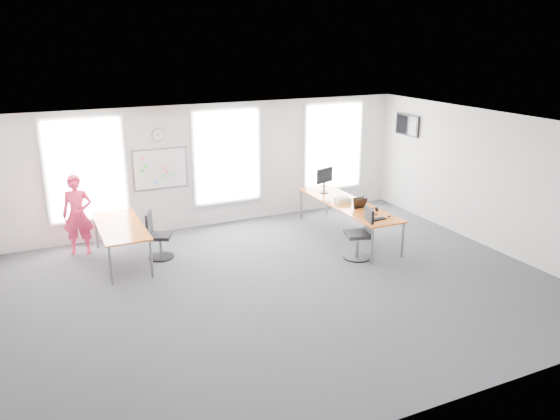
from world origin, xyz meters
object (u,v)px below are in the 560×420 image
person (78,215)px  chair_right (361,236)px  desk_left (120,228)px  headphones (374,210)px  desk_right (348,205)px  chair_left (157,238)px  keyboard (377,219)px  monitor (325,178)px

person → chair_right: bearing=-12.1°
desk_left → headphones: bearing=-15.8°
desk_right → chair_right: (-0.44, -1.25, -0.28)m
headphones → chair_left: bearing=172.9°
person → keyboard: size_ratio=4.32×
desk_right → headphones: headphones is taller
chair_right → headphones: size_ratio=6.25×
desk_left → chair_right: size_ratio=2.01×
headphones → monitor: bearing=107.0°
chair_right → person: bearing=-101.7°
chair_right → chair_left: bearing=-99.1°
chair_right → chair_left: 4.30m
person → keyboard: (5.72, -2.84, -0.05)m
keyboard → chair_right: bearing=166.1°
monitor → desk_right: bearing=-106.1°
desk_left → chair_left: chair_left is taller
desk_right → person: person is taller
person → chair_left: bearing=-18.4°
monitor → keyboard: bearing=-109.6°
chair_right → monitor: size_ratio=1.75×
headphones → monitor: size_ratio=0.28×
desk_left → chair_left: (0.72, -0.10, -0.30)m
chair_left → chair_right: bearing=-90.6°
chair_right → monitor: 2.39m
desk_left → person: (-0.73, 0.87, 0.13)m
desk_left → keyboard: (4.98, -1.96, 0.08)m
person → headphones: bearing=-6.1°
desk_right → keyboard: 1.30m
chair_right → monitor: monitor is taller
chair_right → headphones: (0.61, 0.44, 0.38)m
headphones → desk_right: bearing=111.7°
desk_right → monitor: bearing=93.3°
desk_right → desk_left: size_ratio=1.51×
keyboard → headphones: (0.24, 0.48, 0.04)m
desk_right → monitor: size_ratio=5.32×
chair_right → desk_right: bearing=176.7°
person → monitor: 5.76m
keyboard → headphones: 0.54m
desk_right → keyboard: (-0.07, -1.30, 0.06)m
desk_left → keyboard: keyboard is taller
chair_right → person: size_ratio=0.63×
desk_right → desk_left: bearing=172.5°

